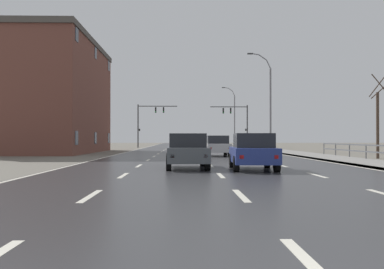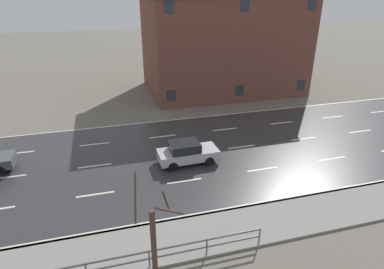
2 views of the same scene
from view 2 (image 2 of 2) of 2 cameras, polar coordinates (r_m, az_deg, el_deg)
name	(u,v)px [view 2 (image 2 of 2)]	position (r m, az deg, el deg)	size (l,w,h in m)	color
car_mid_centre	(187,152)	(22.49, -0.85, -3.13)	(1.91, 4.14, 1.57)	#B7B7BC
brick_building	(223,43)	(38.62, 5.37, 15.49)	(10.92, 17.21, 10.65)	brown
bare_tree_mid	(155,256)	(12.32, -6.42, -20.16)	(1.58, 1.70, 5.67)	#423328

